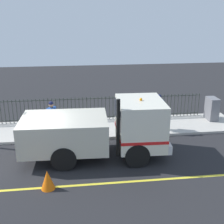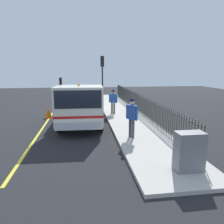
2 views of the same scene
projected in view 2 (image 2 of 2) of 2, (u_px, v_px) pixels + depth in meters
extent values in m
plane|color=#232326|center=(80.00, 115.00, 14.79)|extent=(44.60, 44.60, 0.00)
cube|color=#B7B2A8|center=(122.00, 112.00, 15.18)|extent=(2.64, 20.27, 0.12)
cube|color=yellow|center=(51.00, 115.00, 14.53)|extent=(0.12, 18.25, 0.01)
cube|color=silver|center=(79.00, 105.00, 10.31)|extent=(2.35, 1.89, 1.87)
cube|color=black|center=(79.00, 97.00, 10.23)|extent=(2.17, 1.92, 0.82)
cube|color=beige|center=(82.00, 102.00, 13.35)|extent=(2.41, 3.48, 1.25)
cube|color=silver|center=(79.00, 126.00, 9.51)|extent=(2.18, 0.28, 0.36)
cube|color=red|center=(80.00, 113.00, 10.40)|extent=(2.38, 1.91, 0.12)
cylinder|color=black|center=(100.00, 122.00, 10.87)|extent=(0.33, 0.97, 0.96)
cylinder|color=black|center=(60.00, 123.00, 10.67)|extent=(0.33, 0.97, 0.96)
cylinder|color=black|center=(98.00, 111.00, 13.58)|extent=(0.33, 0.97, 0.96)
cylinder|color=black|center=(66.00, 112.00, 13.38)|extent=(0.33, 0.97, 0.96)
sphere|color=orange|center=(79.00, 85.00, 10.11)|extent=(0.12, 0.12, 0.12)
cylinder|color=black|center=(61.00, 99.00, 11.16)|extent=(0.14, 0.14, 2.25)
cube|color=#264C99|center=(132.00, 112.00, 9.24)|extent=(0.47, 0.55, 0.63)
sphere|color=beige|center=(132.00, 102.00, 9.16)|extent=(0.24, 0.24, 0.24)
sphere|color=#14193F|center=(132.00, 101.00, 9.14)|extent=(0.22, 0.22, 0.22)
cylinder|color=#3F3F47|center=(133.00, 129.00, 9.33)|extent=(0.13, 0.13, 0.85)
cylinder|color=#3F3F47|center=(130.00, 128.00, 9.46)|extent=(0.13, 0.13, 0.85)
cylinder|color=#264C99|center=(137.00, 114.00, 9.04)|extent=(0.09, 0.09, 0.60)
cylinder|color=#264C99|center=(127.00, 112.00, 9.46)|extent=(0.09, 0.09, 0.60)
cube|color=#264C99|center=(113.00, 98.00, 14.24)|extent=(0.51, 0.43, 0.59)
sphere|color=#997051|center=(113.00, 92.00, 14.16)|extent=(0.22, 0.22, 0.22)
sphere|color=#14193F|center=(113.00, 91.00, 14.14)|extent=(0.21, 0.21, 0.21)
cylinder|color=#3F3F47|center=(112.00, 108.00, 14.42)|extent=(0.12, 0.12, 0.79)
cylinder|color=#3F3F47|center=(114.00, 108.00, 14.35)|extent=(0.12, 0.12, 0.79)
cylinder|color=#264C99|center=(110.00, 98.00, 14.36)|extent=(0.09, 0.09, 0.56)
cylinder|color=#264C99|center=(117.00, 99.00, 14.14)|extent=(0.09, 0.09, 0.56)
cylinder|color=#2D332D|center=(204.00, 144.00, 6.82)|extent=(0.04, 0.04, 1.31)
cylinder|color=#2D332D|center=(200.00, 142.00, 7.02)|extent=(0.04, 0.04, 1.31)
cylinder|color=#2D332D|center=(197.00, 140.00, 7.22)|extent=(0.04, 0.04, 1.31)
cylinder|color=#2D332D|center=(194.00, 138.00, 7.41)|extent=(0.04, 0.04, 1.31)
cylinder|color=#2D332D|center=(191.00, 136.00, 7.61)|extent=(0.04, 0.04, 1.31)
cylinder|color=#2D332D|center=(188.00, 134.00, 7.81)|extent=(0.04, 0.04, 1.31)
cylinder|color=#2D332D|center=(186.00, 133.00, 8.00)|extent=(0.04, 0.04, 1.31)
cylinder|color=#2D332D|center=(183.00, 131.00, 8.20)|extent=(0.04, 0.04, 1.31)
cylinder|color=#2D332D|center=(181.00, 130.00, 8.40)|extent=(0.04, 0.04, 1.31)
cylinder|color=#2D332D|center=(179.00, 128.00, 8.59)|extent=(0.04, 0.04, 1.31)
cylinder|color=#2D332D|center=(176.00, 127.00, 8.79)|extent=(0.04, 0.04, 1.31)
cylinder|color=#2D332D|center=(174.00, 126.00, 8.99)|extent=(0.04, 0.04, 1.31)
cylinder|color=#2D332D|center=(172.00, 124.00, 9.18)|extent=(0.04, 0.04, 1.31)
cylinder|color=#2D332D|center=(171.00, 123.00, 9.38)|extent=(0.04, 0.04, 1.31)
cylinder|color=#2D332D|center=(169.00, 122.00, 9.58)|extent=(0.04, 0.04, 1.31)
cylinder|color=#2D332D|center=(167.00, 121.00, 9.77)|extent=(0.04, 0.04, 1.31)
cylinder|color=#2D332D|center=(165.00, 120.00, 9.97)|extent=(0.04, 0.04, 1.31)
cylinder|color=#2D332D|center=(164.00, 119.00, 10.17)|extent=(0.04, 0.04, 1.31)
cylinder|color=#2D332D|center=(162.00, 118.00, 10.36)|extent=(0.04, 0.04, 1.31)
cylinder|color=#2D332D|center=(161.00, 117.00, 10.56)|extent=(0.04, 0.04, 1.31)
cylinder|color=#2D332D|center=(159.00, 116.00, 10.76)|extent=(0.04, 0.04, 1.31)
cylinder|color=#2D332D|center=(158.00, 115.00, 10.95)|extent=(0.04, 0.04, 1.31)
cylinder|color=#2D332D|center=(157.00, 115.00, 11.15)|extent=(0.04, 0.04, 1.31)
cylinder|color=#2D332D|center=(155.00, 114.00, 11.35)|extent=(0.04, 0.04, 1.31)
cylinder|color=#2D332D|center=(154.00, 113.00, 11.54)|extent=(0.04, 0.04, 1.31)
cylinder|color=#2D332D|center=(153.00, 112.00, 11.74)|extent=(0.04, 0.04, 1.31)
cylinder|color=#2D332D|center=(152.00, 112.00, 11.94)|extent=(0.04, 0.04, 1.31)
cylinder|color=#2D332D|center=(151.00, 111.00, 12.13)|extent=(0.04, 0.04, 1.31)
cylinder|color=#2D332D|center=(150.00, 110.00, 12.33)|extent=(0.04, 0.04, 1.31)
cylinder|color=#2D332D|center=(149.00, 110.00, 12.53)|extent=(0.04, 0.04, 1.31)
cylinder|color=#2D332D|center=(148.00, 109.00, 12.72)|extent=(0.04, 0.04, 1.31)
cylinder|color=#2D332D|center=(147.00, 108.00, 12.92)|extent=(0.04, 0.04, 1.31)
cylinder|color=#2D332D|center=(146.00, 108.00, 13.12)|extent=(0.04, 0.04, 1.31)
cylinder|color=#2D332D|center=(145.00, 107.00, 13.31)|extent=(0.04, 0.04, 1.31)
cylinder|color=#2D332D|center=(144.00, 107.00, 13.51)|extent=(0.04, 0.04, 1.31)
cylinder|color=#2D332D|center=(143.00, 106.00, 13.71)|extent=(0.04, 0.04, 1.31)
cylinder|color=#2D332D|center=(142.00, 106.00, 13.90)|extent=(0.04, 0.04, 1.31)
cylinder|color=#2D332D|center=(141.00, 105.00, 14.10)|extent=(0.04, 0.04, 1.31)
cylinder|color=#2D332D|center=(140.00, 105.00, 14.30)|extent=(0.04, 0.04, 1.31)
cylinder|color=#2D332D|center=(140.00, 104.00, 14.49)|extent=(0.04, 0.04, 1.31)
cylinder|color=#2D332D|center=(139.00, 104.00, 14.69)|extent=(0.04, 0.04, 1.31)
cylinder|color=#2D332D|center=(138.00, 103.00, 14.89)|extent=(0.04, 0.04, 1.31)
cylinder|color=#2D332D|center=(137.00, 103.00, 15.08)|extent=(0.04, 0.04, 1.31)
cylinder|color=#2D332D|center=(137.00, 102.00, 15.28)|extent=(0.04, 0.04, 1.31)
cylinder|color=#2D332D|center=(136.00, 102.00, 15.48)|extent=(0.04, 0.04, 1.31)
cylinder|color=#2D332D|center=(135.00, 101.00, 15.67)|extent=(0.04, 0.04, 1.31)
cylinder|color=#2D332D|center=(135.00, 101.00, 15.87)|extent=(0.04, 0.04, 1.31)
cylinder|color=#2D332D|center=(134.00, 101.00, 16.07)|extent=(0.04, 0.04, 1.31)
cylinder|color=#2D332D|center=(133.00, 100.00, 16.26)|extent=(0.04, 0.04, 1.31)
cylinder|color=#2D332D|center=(133.00, 100.00, 16.46)|extent=(0.04, 0.04, 1.31)
cylinder|color=#2D332D|center=(132.00, 99.00, 16.66)|extent=(0.04, 0.04, 1.31)
cylinder|color=#2D332D|center=(132.00, 99.00, 16.85)|extent=(0.04, 0.04, 1.31)
cylinder|color=#2D332D|center=(131.00, 99.00, 17.05)|extent=(0.04, 0.04, 1.31)
cylinder|color=#2D332D|center=(131.00, 98.00, 17.25)|extent=(0.04, 0.04, 1.31)
cylinder|color=#2D332D|center=(130.00, 98.00, 17.44)|extent=(0.04, 0.04, 1.31)
cylinder|color=#2D332D|center=(129.00, 98.00, 17.64)|extent=(0.04, 0.04, 1.31)
cylinder|color=#2D332D|center=(129.00, 97.00, 17.84)|extent=(0.04, 0.04, 1.31)
cylinder|color=#2D332D|center=(128.00, 97.00, 18.03)|extent=(0.04, 0.04, 1.31)
cylinder|color=#2D332D|center=(128.00, 97.00, 18.23)|extent=(0.04, 0.04, 1.31)
cylinder|color=#2D332D|center=(127.00, 97.00, 18.43)|extent=(0.04, 0.04, 1.31)
cylinder|color=#2D332D|center=(127.00, 96.00, 18.62)|extent=(0.04, 0.04, 1.31)
cylinder|color=#2D332D|center=(127.00, 96.00, 18.82)|extent=(0.04, 0.04, 1.31)
cylinder|color=#2D332D|center=(126.00, 96.00, 19.02)|extent=(0.04, 0.04, 1.31)
cylinder|color=#2D332D|center=(126.00, 95.00, 19.21)|extent=(0.04, 0.04, 1.31)
cylinder|color=#2D332D|center=(125.00, 95.00, 19.41)|extent=(0.04, 0.04, 1.31)
cylinder|color=#2D332D|center=(125.00, 95.00, 19.61)|extent=(0.04, 0.04, 1.31)
cylinder|color=#2D332D|center=(124.00, 95.00, 19.80)|extent=(0.04, 0.04, 1.31)
cylinder|color=#2D332D|center=(124.00, 94.00, 20.00)|extent=(0.04, 0.04, 1.31)
cylinder|color=#2D332D|center=(124.00, 94.00, 20.20)|extent=(0.04, 0.04, 1.31)
cylinder|color=#2D332D|center=(123.00, 94.00, 20.39)|extent=(0.04, 0.04, 1.31)
cylinder|color=#2D332D|center=(123.00, 94.00, 20.59)|extent=(0.04, 0.04, 1.31)
cylinder|color=#2D332D|center=(122.00, 93.00, 20.79)|extent=(0.04, 0.04, 1.31)
cylinder|color=#2D332D|center=(122.00, 93.00, 20.98)|extent=(0.04, 0.04, 1.31)
cylinder|color=#2D332D|center=(122.00, 93.00, 21.18)|extent=(0.04, 0.04, 1.31)
cylinder|color=#2D332D|center=(121.00, 93.00, 21.38)|extent=(0.04, 0.04, 1.31)
cylinder|color=#2D332D|center=(121.00, 92.00, 21.57)|extent=(0.04, 0.04, 1.31)
cylinder|color=#2D332D|center=(121.00, 92.00, 21.77)|extent=(0.04, 0.04, 1.31)
cylinder|color=#2D332D|center=(120.00, 92.00, 21.97)|extent=(0.04, 0.04, 1.31)
cylinder|color=#2D332D|center=(120.00, 92.00, 22.16)|extent=(0.04, 0.04, 1.31)
cylinder|color=#2D332D|center=(120.00, 92.00, 22.36)|extent=(0.04, 0.04, 1.31)
cylinder|color=#2D332D|center=(119.00, 91.00, 22.56)|extent=(0.04, 0.04, 1.31)
cylinder|color=#2D332D|center=(119.00, 91.00, 22.75)|extent=(0.04, 0.04, 1.31)
cylinder|color=#2D332D|center=(119.00, 91.00, 22.95)|extent=(0.04, 0.04, 1.31)
cylinder|color=#2D332D|center=(118.00, 91.00, 23.15)|extent=(0.04, 0.04, 1.31)
cylinder|color=#2D332D|center=(118.00, 91.00, 23.34)|extent=(0.04, 0.04, 1.31)
cylinder|color=#2D332D|center=(118.00, 90.00, 23.54)|extent=(0.04, 0.04, 1.31)
cube|color=#2D332D|center=(137.00, 95.00, 15.07)|extent=(0.04, 17.23, 0.04)
cube|color=#2D332D|center=(137.00, 109.00, 15.28)|extent=(0.04, 17.23, 0.04)
cylinder|color=black|center=(102.00, 81.00, 17.50)|extent=(0.12, 0.12, 4.07)
cube|color=black|center=(102.00, 61.00, 17.17)|extent=(0.32, 0.24, 0.85)
sphere|color=red|center=(102.00, 58.00, 17.12)|extent=(0.16, 0.16, 0.16)
sphere|color=yellow|center=(102.00, 61.00, 17.17)|extent=(0.16, 0.16, 0.16)
sphere|color=green|center=(102.00, 65.00, 17.23)|extent=(0.16, 0.16, 0.16)
cube|color=slate|center=(189.00, 152.00, 6.30)|extent=(0.84, 0.49, 1.21)
cone|color=orange|center=(48.00, 113.00, 13.74)|extent=(0.47, 0.47, 0.68)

